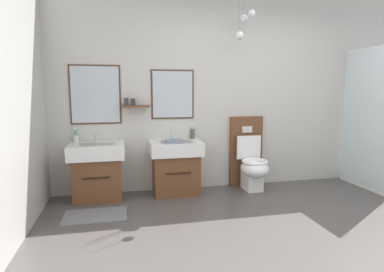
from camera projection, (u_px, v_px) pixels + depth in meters
The scene contains 12 objects.
ground_plane at pixel (316, 247), 2.97m from camera, with size 6.67×5.20×0.10m, color #4C4744.
wall_back at pixel (240, 90), 4.64m from camera, with size 5.47×0.60×2.75m.
bath_mat at pixel (95, 216), 3.57m from camera, with size 0.68×0.44×0.01m, color slate.
vanity_sink_left at pixel (97, 170), 4.09m from camera, with size 0.68×0.49×0.71m.
tap_on_left_sink at pixel (97, 136), 4.21m from camera, with size 0.03×0.13×0.11m.
vanity_sink_right at pixel (176, 166), 4.31m from camera, with size 0.68×0.49×0.71m.
tap_on_right_sink at pixel (173, 134), 4.42m from camera, with size 0.03×0.13×0.11m.
toilet at pixel (250, 162), 4.54m from camera, with size 0.48×0.62×1.00m.
toothbrush_cup at pixel (76, 138), 4.14m from camera, with size 0.07×0.07×0.20m.
soap_dispenser at pixel (192, 134), 4.48m from camera, with size 0.06×0.06×0.17m.
folded_hand_towel at pixel (174, 141), 4.11m from camera, with size 0.22×0.16×0.04m, color gray.
shower_tray at pixel (383, 160), 4.64m from camera, with size 1.05×0.96×1.95m.
Camera 1 is at (-1.72, -2.48, 1.38)m, focal length 30.36 mm.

